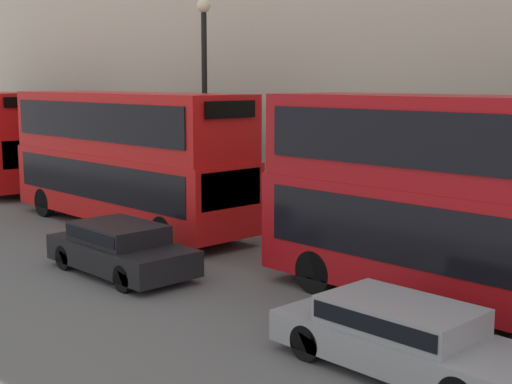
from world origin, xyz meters
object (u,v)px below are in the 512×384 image
at_px(car_dark_sedan, 403,335).
at_px(car_hatchback, 120,247).
at_px(bus_leading, 504,201).
at_px(bus_second_in_queue, 126,154).

bearing_deg(car_dark_sedan, car_hatchback, 90.00).
height_order(bus_leading, car_hatchback, bus_leading).
xyz_separation_m(bus_second_in_queue, car_dark_sedan, (-3.40, -13.19, -1.78)).
bearing_deg(car_hatchback, bus_second_in_queue, 54.61).
xyz_separation_m(car_dark_sedan, car_hatchback, (-0.00, 8.41, 0.04)).
distance_m(bus_leading, car_dark_sedan, 3.86).
distance_m(bus_second_in_queue, car_hatchback, 6.12).
distance_m(bus_second_in_queue, car_dark_sedan, 13.74).
bearing_deg(car_hatchback, bus_leading, -67.76).
relative_size(bus_leading, bus_second_in_queue, 1.06).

